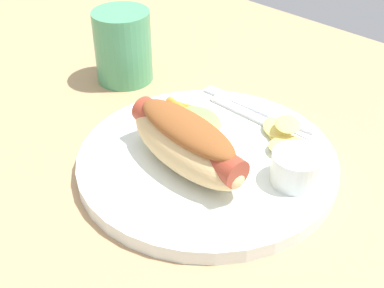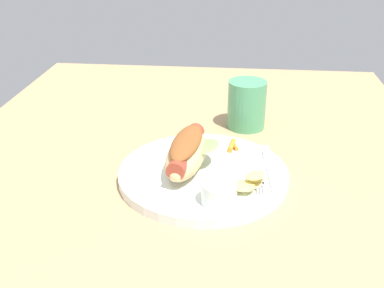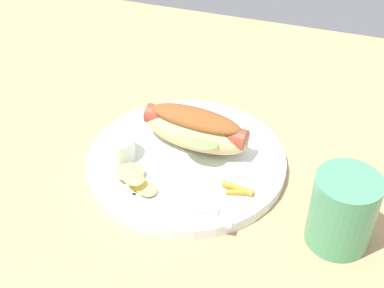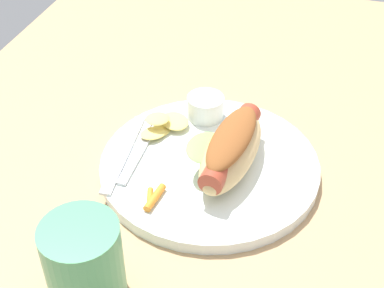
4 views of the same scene
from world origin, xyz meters
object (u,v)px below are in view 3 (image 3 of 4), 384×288
Objects in this scene: plate at (187,161)px; carrot_garnish at (237,189)px; hot_dog at (196,127)px; knife at (174,213)px; sauce_ramekin at (117,147)px; drinking_cup at (343,211)px; chips_pile at (136,181)px; fork at (169,201)px.

carrot_garnish is (-8.49, 4.57, 1.23)cm from plate.
carrot_garnish is at bearing 151.72° from plate.
hot_dog is at bearing -43.40° from carrot_garnish.
knife is at bearing 100.93° from plate.
plate is at bearing -83.36° from knife.
sauce_ramekin is 0.53× the size of drinking_cup.
chips_pile reaches higher than carrot_garnish.
hot_dog is 12.52cm from fork.
hot_dog is 23.41cm from drinking_cup.
sauce_ramekin is at bearing -7.60° from drinking_cup.
hot_dog is 11.37cm from sauce_ramekin.
chips_pile is at bearing -31.44° from knife.
plate is at bearing -119.34° from chips_pile.
drinking_cup reaches higher than carrot_garnish.
plate is 9.72cm from carrot_garnish.
sauce_ramekin is 13.87cm from knife.
drinking_cup is at bearing -174.01° from fork.
plate is 22.99cm from drinking_cup.
hot_dog is at bearing -147.85° from sauce_ramekin.
chips_pile is (6.39, -3.28, 0.71)cm from knife.
hot_dog is at bearing -97.45° from plate.
chips_pile is 1.89× the size of carrot_garnish.
fork is at bearing 95.29° from plate.
hot_dog is at bearing -87.34° from knife.
plate is 11.15cm from knife.
carrot_garnish is at bearing 143.31° from hot_dog.
hot_dog is at bearing -25.55° from drinking_cup.
hot_dog reaches higher than plate.
plate is 5.43× the size of sauce_ramekin.
fork is (-0.44, 12.18, -2.86)cm from hot_dog.
fork is at bearing 98.78° from hot_dog.
carrot_garnish reaches higher than fork.
hot_dog is 11.89cm from chips_pile.
sauce_ramekin is 0.33× the size of knife.
fork is at bearing 163.97° from chips_pile.
fork is 1.50× the size of drinking_cup.
carrot_garnish is at bearing -149.10° from fork.
fork is at bearing 5.76° from drinking_cup.
fork is 21.00cm from drinking_cup.
plate is 9.19cm from fork.
hot_dog is 1.05× the size of knife.
fork is 1.80× the size of chips_pile.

